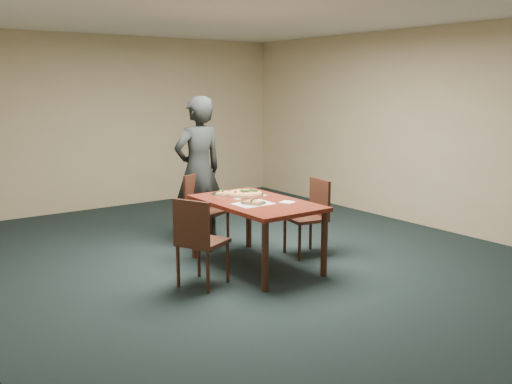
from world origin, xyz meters
TOP-DOWN VIEW (x-y plane):
  - ground at (0.00, 0.00)m, footprint 8.00×8.00m
  - room_shell at (0.00, 0.00)m, footprint 8.00×8.00m
  - dining_table at (-0.08, -0.02)m, footprint 0.90×1.50m
  - chair_far at (-0.12, 1.07)m, footprint 0.54×0.54m
  - chair_left at (-0.94, -0.22)m, footprint 0.56×0.56m
  - chair_right at (0.72, -0.03)m, footprint 0.49×0.49m
  - diner at (-0.05, 1.27)m, footprint 0.70×0.48m
  - placemat_main at (-0.00, 0.32)m, footprint 0.42×0.32m
  - placemat_near at (-0.20, -0.12)m, footprint 0.40×0.30m
  - pizza_pan at (0.00, 0.32)m, footprint 0.44×0.44m
  - slice_plate_near at (-0.20, -0.12)m, footprint 0.28×0.28m
  - slice_plate_far at (-0.17, 0.51)m, footprint 0.28×0.28m
  - napkin at (0.15, -0.28)m, footprint 0.18×0.18m

SIDE VIEW (x-z plane):
  - ground at x=0.00m, z-range 0.00..0.00m
  - chair_far at x=-0.12m, z-range 0.06..0.97m
  - chair_left at x=-0.94m, z-range 0.06..0.97m
  - chair_right at x=0.72m, z-range 0.06..0.97m
  - dining_table at x=-0.08m, z-range 0.28..1.03m
  - placemat_main at x=0.00m, z-range 0.75..0.75m
  - placemat_near at x=-0.20m, z-range 0.75..0.75m
  - napkin at x=0.15m, z-range 0.75..0.76m
  - slice_plate_far at x=-0.17m, z-range 0.73..0.79m
  - slice_plate_near at x=-0.20m, z-range 0.74..0.79m
  - pizza_pan at x=0.00m, z-range 0.74..0.81m
  - diner at x=-0.05m, z-range 0.00..1.87m
  - room_shell at x=0.00m, z-range -2.26..5.74m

